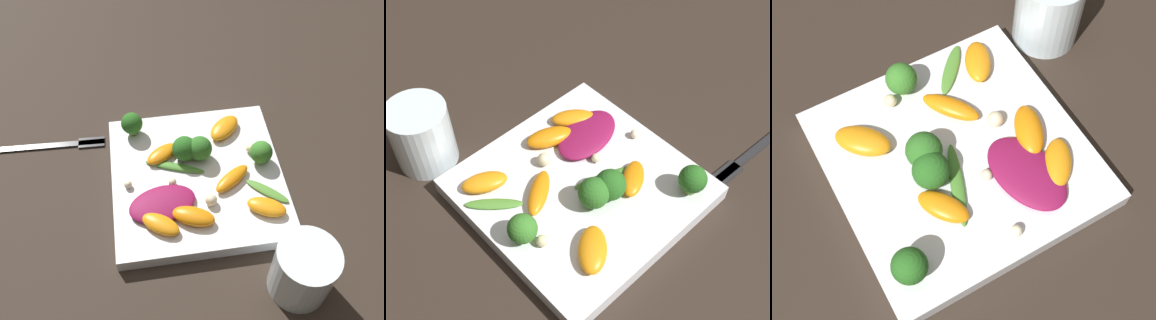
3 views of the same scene
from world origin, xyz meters
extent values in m
plane|color=#2D231C|center=(0.00, 0.00, 0.00)|extent=(2.40, 2.40, 0.00)
cube|color=white|center=(0.00, 0.00, 0.01)|extent=(0.26, 0.26, 0.02)
cylinder|color=silver|center=(-0.19, -0.11, 0.05)|extent=(0.08, 0.08, 0.09)
cube|color=#262628|center=(0.11, 0.24, 0.00)|extent=(0.02, 0.20, 0.01)
cube|color=#262628|center=(0.11, 0.16, 0.00)|extent=(0.02, 0.04, 0.01)
ellipsoid|color=maroon|center=(-0.05, 0.06, 0.03)|extent=(0.08, 0.11, 0.01)
ellipsoid|color=orange|center=(-0.08, 0.02, 0.03)|extent=(0.05, 0.07, 0.02)
ellipsoid|color=orange|center=(-0.08, -0.09, 0.03)|extent=(0.05, 0.06, 0.02)
ellipsoid|color=orange|center=(-0.08, 0.07, 0.03)|extent=(0.06, 0.06, 0.02)
ellipsoid|color=orange|center=(-0.02, -0.05, 0.03)|extent=(0.06, 0.07, 0.02)
ellipsoid|color=orange|center=(0.08, -0.06, 0.03)|extent=(0.07, 0.07, 0.02)
ellipsoid|color=orange|center=(0.04, 0.05, 0.03)|extent=(0.05, 0.06, 0.01)
cylinder|color=#84AD5B|center=(0.04, 0.01, 0.03)|extent=(0.01, 0.01, 0.01)
sphere|color=#26601E|center=(0.04, 0.01, 0.04)|extent=(0.04, 0.04, 0.04)
cylinder|color=#84AD5B|center=(0.01, -0.10, 0.03)|extent=(0.02, 0.02, 0.01)
sphere|color=#387A28|center=(0.01, -0.10, 0.04)|extent=(0.04, 0.04, 0.04)
cylinder|color=#84AD5B|center=(0.03, -0.01, 0.03)|extent=(0.01, 0.01, 0.01)
sphere|color=#2D6B23|center=(0.03, -0.01, 0.05)|extent=(0.04, 0.04, 0.04)
cylinder|color=#7A9E51|center=(0.10, 0.09, 0.03)|extent=(0.02, 0.02, 0.01)
sphere|color=#26601E|center=(0.10, 0.09, 0.05)|extent=(0.04, 0.04, 0.04)
ellipsoid|color=#518E33|center=(-0.05, -0.10, 0.03)|extent=(0.06, 0.06, 0.01)
ellipsoid|color=#47842D|center=(0.02, 0.03, 0.03)|extent=(0.05, 0.09, 0.01)
sphere|color=beige|center=(-0.01, 0.04, 0.03)|extent=(0.01, 0.01, 0.01)
sphere|color=beige|center=(0.03, -0.09, 0.03)|extent=(0.01, 0.01, 0.01)
sphere|color=beige|center=(-0.05, -0.01, 0.03)|extent=(0.02, 0.02, 0.02)
sphere|color=beige|center=(-0.01, 0.11, 0.03)|extent=(0.01, 0.01, 0.01)
camera|label=1|loc=(-0.40, 0.07, 0.58)|focal=42.00mm
camera|label=2|loc=(0.29, -0.28, 0.56)|focal=50.00mm
camera|label=3|loc=(0.13, 0.24, 0.52)|focal=50.00mm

